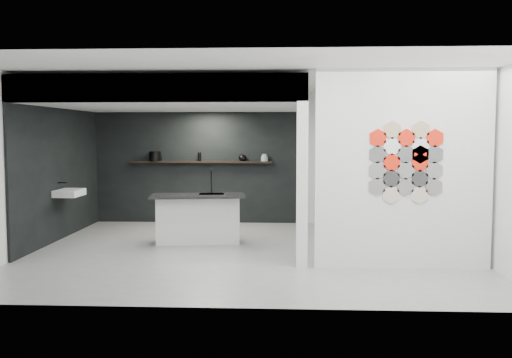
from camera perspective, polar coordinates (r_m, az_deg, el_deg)
The scene contains 17 objects.
floor at distance 9.28m, azimuth -0.72°, elevation -7.28°, with size 7.00×6.00×0.01m, color gray.
partition_panel at distance 8.24m, azimuth 14.45°, elevation 0.95°, with size 2.45×0.15×2.80m, color silver.
bay_clad_back at distance 12.20m, azimuth -5.95°, elevation 1.15°, with size 4.40×0.04×2.35m, color black.
bay_clad_left at distance 10.87m, azimuth -18.96°, elevation 0.50°, with size 0.04×4.00×2.35m, color black.
bulkhead at distance 10.25m, azimuth -7.72°, elevation 8.17°, with size 4.40×4.00×0.40m, color silver.
corner_column at distance 8.10m, azimuth 4.63°, elevation -0.58°, with size 0.16×0.16×2.35m, color silver.
fascia_beam at distance 8.38m, azimuth -10.16°, elevation 8.95°, with size 4.40×0.16×0.40m, color silver.
wall_basin at distance 10.62m, azimuth -18.16°, elevation -1.32°, with size 0.40×0.60×0.12m, color silver.
display_shelf at distance 12.07m, azimuth -5.56°, elevation 1.71°, with size 3.00×0.15×0.04m, color black.
kitchen_island at distance 9.97m, azimuth -5.81°, elevation -3.89°, with size 1.69×0.91×1.29m.
stockpot at distance 12.25m, azimuth -10.06°, elevation 2.26°, with size 0.24×0.24×0.20m, color black.
kettle at distance 11.97m, azimuth -1.35°, elevation 2.14°, with size 0.17×0.17×0.14m, color black.
glass_bowl at distance 11.94m, azimuth 0.86°, elevation 2.05°, with size 0.15×0.15×0.11m, color gray.
glass_vase at distance 11.94m, azimuth 0.86°, elevation 2.15°, with size 0.11×0.11×0.15m, color gray.
bottle_dark at distance 12.07m, azimuth -5.68°, elevation 2.24°, with size 0.07×0.07×0.18m, color black.
utensil_cup at distance 12.23m, azimuth -9.59°, elevation 2.01°, with size 0.07×0.07×0.09m, color black.
hex_tile_cluster at distance 8.16m, azimuth 14.82°, elevation 1.64°, with size 1.04×0.02×1.16m.
Camera 1 is at (0.57, -9.06, 1.90)m, focal length 40.00 mm.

